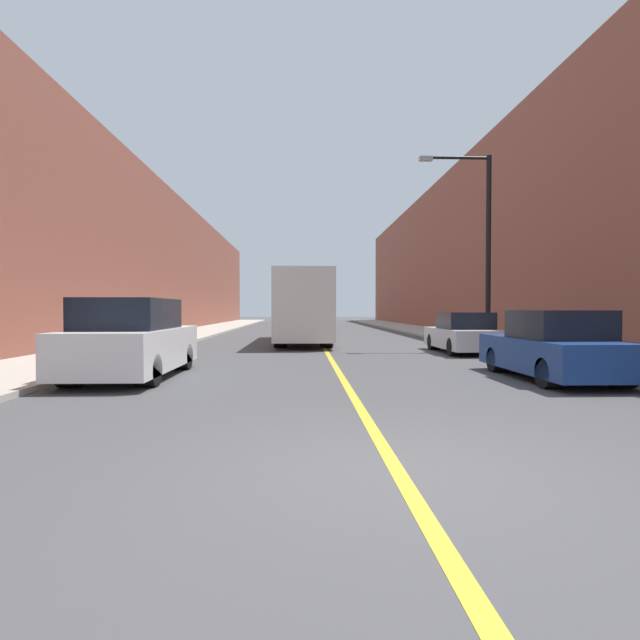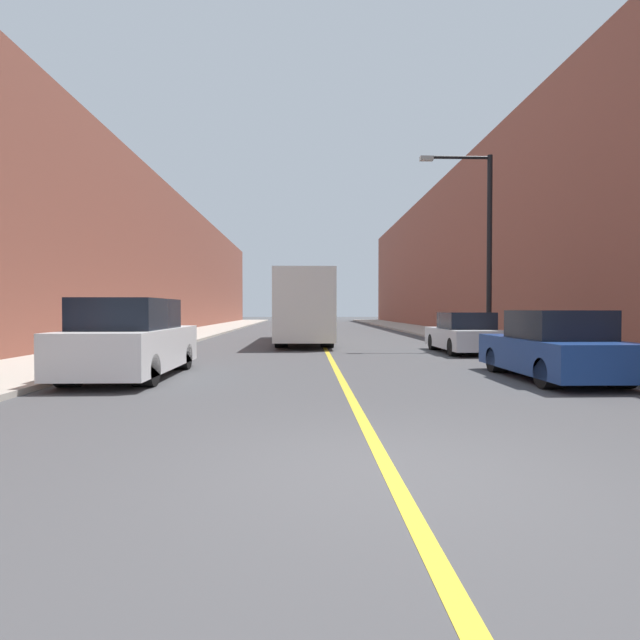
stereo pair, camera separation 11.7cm
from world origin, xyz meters
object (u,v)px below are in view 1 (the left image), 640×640
parked_suv_left (132,341)px  car_right_mid (464,335)px  car_right_near (555,348)px  bus (303,306)px  street_lamp_right (482,237)px

parked_suv_left → car_right_mid: 11.63m
parked_suv_left → car_right_mid: bearing=32.5°
car_right_mid → parked_suv_left: bearing=-147.5°
parked_suv_left → car_right_near: bearing=-3.8°
parked_suv_left → car_right_near: parked_suv_left is taller
bus → parked_suv_left: bus is taller
parked_suv_left → car_right_near: 9.64m
car_right_mid → street_lamp_right: size_ratio=0.57×
street_lamp_right → car_right_mid: bearing=-131.7°
bus → parked_suv_left: bearing=-108.4°
bus → car_right_mid: (5.81, -5.77, -1.05)m
car_right_mid → street_lamp_right: bearing=48.3°
street_lamp_right → bus: bearing=146.7°
bus → street_lamp_right: bearing=-33.3°
car_right_mid → street_lamp_right: 4.07m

